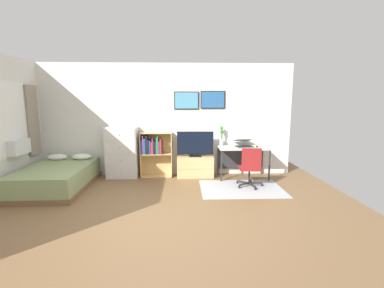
# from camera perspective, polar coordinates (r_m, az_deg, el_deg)

# --- Properties ---
(ground_plane) EXTENTS (7.20, 7.20, 0.00)m
(ground_plane) POSITION_cam_1_polar(r_m,az_deg,el_deg) (4.43, -7.34, -14.88)
(ground_plane) COLOR brown
(wall_back_with_posters) EXTENTS (6.12, 0.09, 2.70)m
(wall_back_with_posters) POSITION_cam_1_polar(r_m,az_deg,el_deg) (6.48, -5.49, 5.20)
(wall_back_with_posters) COLOR silver
(wall_back_with_posters) RESTS_ON ground_plane
(area_rug) EXTENTS (1.70, 1.20, 0.01)m
(area_rug) POSITION_cam_1_polar(r_m,az_deg,el_deg) (5.69, 10.59, -9.39)
(area_rug) COLOR #B2B7BC
(area_rug) RESTS_ON ground_plane
(bed) EXTENTS (1.31, 1.97, 0.59)m
(bed) POSITION_cam_1_polar(r_m,az_deg,el_deg) (6.23, -27.08, -6.36)
(bed) COLOR brown
(bed) RESTS_ON ground_plane
(dresser) EXTENTS (0.73, 0.46, 1.21)m
(dresser) POSITION_cam_1_polar(r_m,az_deg,el_deg) (6.46, -14.83, -1.80)
(dresser) COLOR silver
(dresser) RESTS_ON ground_plane
(bookshelf) EXTENTS (0.75, 0.30, 1.07)m
(bookshelf) POSITION_cam_1_polar(r_m,az_deg,el_deg) (6.39, -8.20, -1.37)
(bookshelf) COLOR tan
(bookshelf) RESTS_ON ground_plane
(tv_stand) EXTENTS (0.87, 0.41, 0.50)m
(tv_stand) POSITION_cam_1_polar(r_m,az_deg,el_deg) (6.39, 0.69, -4.86)
(tv_stand) COLOR tan
(tv_stand) RESTS_ON ground_plane
(television) EXTENTS (0.86, 0.16, 0.60)m
(television) POSITION_cam_1_polar(r_m,az_deg,el_deg) (6.26, 0.70, -0.02)
(television) COLOR black
(television) RESTS_ON tv_stand
(desk) EXTENTS (1.16, 0.64, 0.74)m
(desk) POSITION_cam_1_polar(r_m,az_deg,el_deg) (6.43, 10.77, -1.67)
(desk) COLOR silver
(desk) RESTS_ON ground_plane
(office_chair) EXTENTS (0.57, 0.58, 0.86)m
(office_chair) POSITION_cam_1_polar(r_m,az_deg,el_deg) (5.68, 12.47, -4.73)
(office_chair) COLOR #232326
(office_chair) RESTS_ON ground_plane
(laptop) EXTENTS (0.44, 0.47, 0.17)m
(laptop) POSITION_cam_1_polar(r_m,az_deg,el_deg) (6.44, 11.07, 0.12)
(laptop) COLOR #333338
(laptop) RESTS_ON desk
(computer_mouse) EXTENTS (0.06, 0.10, 0.03)m
(computer_mouse) POSITION_cam_1_polar(r_m,az_deg,el_deg) (6.38, 13.84, -0.52)
(computer_mouse) COLOR #262628
(computer_mouse) RESTS_ON desk
(bamboo_vase) EXTENTS (0.11, 0.10, 0.47)m
(bamboo_vase) POSITION_cam_1_polar(r_m,az_deg,el_deg) (6.42, 6.40, 1.84)
(bamboo_vase) COLOR silver
(bamboo_vase) RESTS_ON desk
(wine_glass) EXTENTS (0.07, 0.07, 0.18)m
(wine_glass) POSITION_cam_1_polar(r_m,az_deg,el_deg) (6.17, 8.07, 0.45)
(wine_glass) COLOR silver
(wine_glass) RESTS_ON desk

